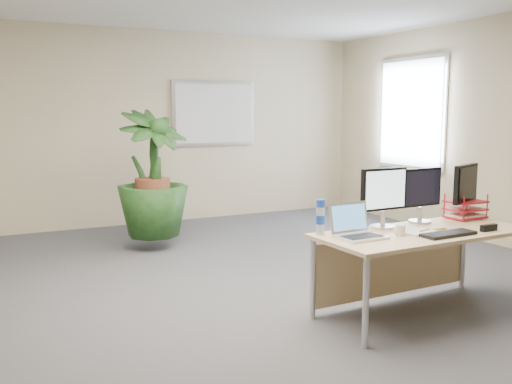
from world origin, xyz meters
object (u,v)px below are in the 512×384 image
floor_plant (152,184)px  laptop (356,229)px  desk (414,246)px  monitor_right (421,192)px  monitor_left (384,194)px

floor_plant → laptop: floor_plant is taller
laptop → desk: bearing=2.2°
desk → monitor_right: bearing=39.6°
laptop → monitor_right: bearing=14.3°
desk → monitor_left: (-0.20, 0.14, 0.41)m
monitor_left → laptop: size_ratio=1.36×
monitor_right → laptop: (-0.81, -0.21, -0.20)m
desk → laptop: 0.62m
desk → floor_plant: bearing=112.6°
floor_plant → laptop: 3.05m
floor_plant → monitor_left: size_ratio=3.14×
desk → monitor_left: monitor_left is taller
floor_plant → monitor_right: (1.45, -2.77, 0.17)m
floor_plant → monitor_right: size_ratio=3.30×
monitor_left → monitor_right: 0.43m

